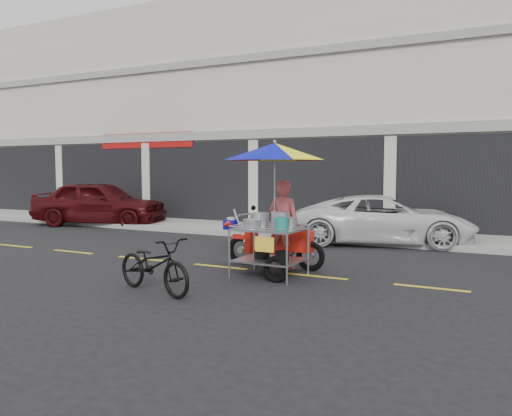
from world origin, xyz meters
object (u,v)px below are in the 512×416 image
at_px(maroon_sedan, 100,203).
at_px(near_bicycle, 154,265).
at_px(white_pickup, 384,220).
at_px(food_vendor_rig, 276,190).

relative_size(maroon_sedan, near_bicycle, 2.68).
xyz_separation_m(white_pickup, food_vendor_rig, (-1.01, -4.61, 0.92)).
bearing_deg(food_vendor_rig, white_pickup, 79.73).
bearing_deg(food_vendor_rig, near_bicycle, -114.84).
bearing_deg(food_vendor_rig, maroon_sedan, 154.46).
bearing_deg(maroon_sedan, food_vendor_rig, -133.11).
distance_m(near_bicycle, food_vendor_rig, 2.70).
relative_size(maroon_sedan, white_pickup, 1.00).
xyz_separation_m(near_bicycle, food_vendor_rig, (1.12, 2.20, 1.11)).
bearing_deg(maroon_sedan, near_bicycle, -147.15).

